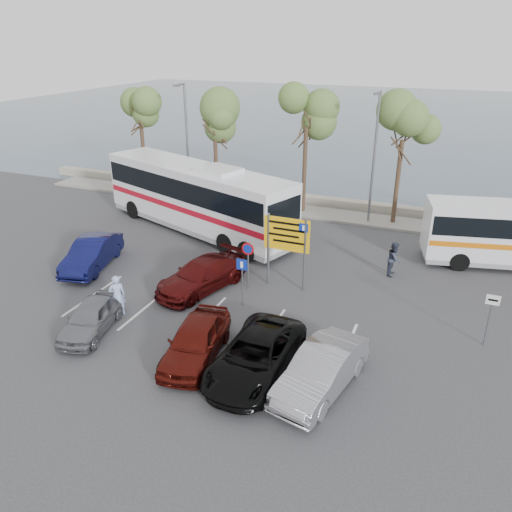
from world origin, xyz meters
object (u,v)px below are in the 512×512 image
at_px(street_lamp_left, 186,137).
at_px(pedestrian_far, 394,259).
at_px(car_silver_b, 321,370).
at_px(pedestrian_near, 117,296).
at_px(coach_bus_left, 197,200).
at_px(car_blue, 92,254).
at_px(car_red, 196,340).
at_px(car_maroon, 202,275).
at_px(suv_black, 256,356).
at_px(street_lamp_right, 374,152).
at_px(direction_sign, 287,240).
at_px(car_silver_a, 91,317).

relative_size(street_lamp_left, pedestrian_far, 4.60).
bearing_deg(car_silver_b, pedestrian_near, -177.05).
distance_m(coach_bus_left, car_silver_b, 16.25).
xyz_separation_m(car_blue, pedestrian_far, (14.58, 5.00, 0.11)).
relative_size(car_red, pedestrian_near, 2.35).
distance_m(car_maroon, suv_black, 6.93).
bearing_deg(car_blue, street_lamp_right, 31.05).
xyz_separation_m(direction_sign, car_silver_b, (3.60, -6.70, -1.67)).
height_order(street_lamp_right, car_silver_a, street_lamp_right).
xyz_separation_m(street_lamp_right, car_blue, (-12.00, -12.02, -3.84)).
relative_size(street_lamp_left, car_red, 1.83).
height_order(direction_sign, pedestrian_near, direction_sign).
distance_m(car_silver_a, car_blue, 6.40).
relative_size(coach_bus_left, car_silver_b, 3.00).
xyz_separation_m(street_lamp_right, suv_black, (-0.80, -17.02, -3.88)).
height_order(car_silver_a, car_maroon, car_maroon).
bearing_deg(pedestrian_far, car_blue, 113.30).
distance_m(car_silver_a, car_silver_b, 9.60).
xyz_separation_m(street_lamp_left, car_red, (9.80, -17.02, -3.85)).
relative_size(coach_bus_left, pedestrian_near, 7.42).
bearing_deg(car_silver_b, street_lamp_right, 107.39).
xyz_separation_m(car_red, car_silver_b, (4.80, 0.00, 0.01)).
bearing_deg(street_lamp_right, pedestrian_near, -116.68).
height_order(car_blue, suv_black, car_blue).
relative_size(direction_sign, car_blue, 0.78).
bearing_deg(car_blue, suv_black, -38.06).
xyz_separation_m(direction_sign, pedestrian_near, (-5.80, -5.20, -1.50)).
distance_m(car_blue, suv_black, 12.27).
bearing_deg(suv_black, car_blue, 156.97).
bearing_deg(street_lamp_right, street_lamp_left, 180.00).
relative_size(car_silver_a, car_red, 0.87).
height_order(street_lamp_right, car_blue, street_lamp_right).
bearing_deg(car_blue, car_red, -43.60).
bearing_deg(car_silver_a, suv_black, -12.84).
xyz_separation_m(street_lamp_right, direction_sign, (-2.00, -10.32, -2.17)).
distance_m(car_red, pedestrian_near, 4.84).
bearing_deg(car_red, pedestrian_near, 152.97).
relative_size(direction_sign, car_silver_a, 0.94).
bearing_deg(suv_black, car_silver_a, -178.98).
bearing_deg(coach_bus_left, pedestrian_near, -80.62).
distance_m(car_silver_a, pedestrian_far, 14.56).
relative_size(coach_bus_left, pedestrian_far, 7.95).
height_order(coach_bus_left, car_silver_b, coach_bus_left).
relative_size(street_lamp_left, car_maroon, 1.62).
height_order(car_blue, pedestrian_near, pedestrian_near).
bearing_deg(pedestrian_far, suv_black, 165.70).
distance_m(direction_sign, car_silver_a, 9.17).
height_order(car_silver_b, pedestrian_near, pedestrian_near).
relative_size(street_lamp_right, pedestrian_near, 4.29).
distance_m(street_lamp_right, direction_sign, 10.73).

